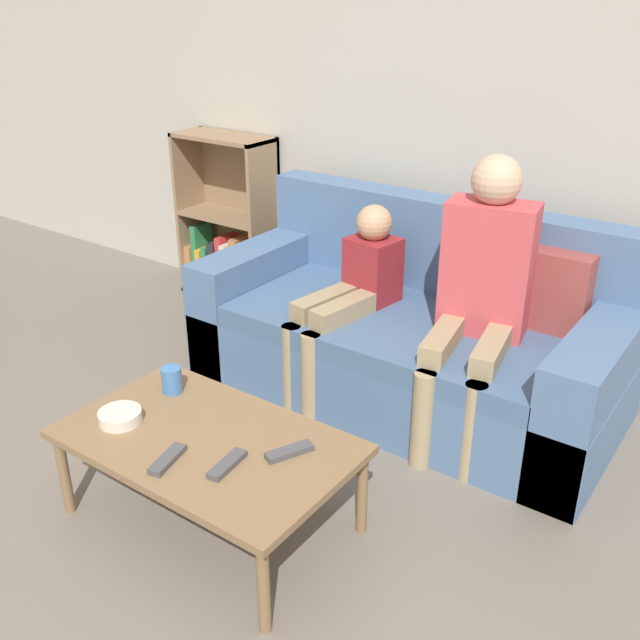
{
  "coord_description": "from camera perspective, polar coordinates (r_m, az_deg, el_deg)",
  "views": [
    {
      "loc": [
        1.43,
        -0.8,
        1.81
      ],
      "look_at": [
        -0.06,
        1.3,
        0.61
      ],
      "focal_mm": 40.0,
      "sensor_mm": 36.0,
      "label": 1
    }
  ],
  "objects": [
    {
      "name": "tv_remote_2",
      "position": [
        2.49,
        -12.1,
        -10.85
      ],
      "size": [
        0.09,
        0.18,
        0.02
      ],
      "rotation": [
        0.0,
        0.0,
        0.24
      ],
      "color": "#47474C",
      "rests_on": "coffee_table"
    },
    {
      "name": "person_adult",
      "position": [
        3.07,
        12.86,
        3.06
      ],
      "size": [
        0.44,
        0.68,
        1.21
      ],
      "rotation": [
        0.0,
        0.0,
        0.18
      ],
      "color": "#9E8966",
      "rests_on": "ground_plane"
    },
    {
      "name": "person_child",
      "position": [
        3.35,
        2.45,
        2.27
      ],
      "size": [
        0.31,
        0.66,
        0.91
      ],
      "rotation": [
        0.0,
        0.0,
        -0.15
      ],
      "color": "#9E8966",
      "rests_on": "ground_plane"
    },
    {
      "name": "bookshelf",
      "position": [
        4.57,
        -7.22,
        6.51
      ],
      "size": [
        0.63,
        0.28,
        1.03
      ],
      "color": "#8E7051",
      "rests_on": "ground_plane"
    },
    {
      "name": "tv_remote_1",
      "position": [
        2.47,
        -2.47,
        -10.48
      ],
      "size": [
        0.11,
        0.17,
        0.02
      ],
      "rotation": [
        0.0,
        0.0,
        -0.43
      ],
      "color": "#47474C",
      "rests_on": "coffee_table"
    },
    {
      "name": "cup_near",
      "position": [
        2.86,
        -11.77,
        -4.71
      ],
      "size": [
        0.08,
        0.08,
        0.11
      ],
      "color": "#3D70B2",
      "rests_on": "coffee_table"
    },
    {
      "name": "couch",
      "position": [
        3.45,
        7.25,
        -1.37
      ],
      "size": [
        1.99,
        0.92,
        0.89
      ],
      "color": "#4C6B93",
      "rests_on": "ground_plane"
    },
    {
      "name": "tv_remote_0",
      "position": [
        2.43,
        -7.44,
        -11.38
      ],
      "size": [
        0.07,
        0.17,
        0.02
      ],
      "rotation": [
        0.0,
        0.0,
        0.12
      ],
      "color": "#47474C",
      "rests_on": "coffee_table"
    },
    {
      "name": "snack_bowl",
      "position": [
        2.73,
        -15.69,
        -7.44
      ],
      "size": [
        0.16,
        0.16,
        0.05
      ],
      "color": "beige",
      "rests_on": "coffee_table"
    },
    {
      "name": "wall_back",
      "position": [
        3.66,
        12.65,
        16.37
      ],
      "size": [
        12.0,
        0.06,
        2.6
      ],
      "color": "#B7B2A8",
      "rests_on": "ground_plane"
    },
    {
      "name": "coffee_table",
      "position": [
        2.61,
        -9.0,
        -9.91
      ],
      "size": [
        1.04,
        0.63,
        0.37
      ],
      "color": "brown",
      "rests_on": "ground_plane"
    }
  ]
}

